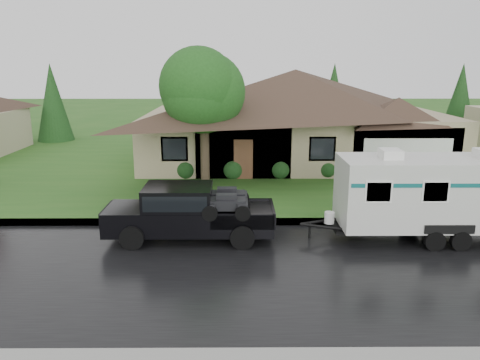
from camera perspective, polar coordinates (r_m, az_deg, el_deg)
name	(u,v)px	position (r m, az deg, el deg)	size (l,w,h in m)	color
ground	(283,245)	(16.34, 5.21, -7.91)	(140.00, 140.00, 0.00)	#27591B
road	(289,270)	(14.51, 5.97, -10.83)	(140.00, 8.00, 0.01)	black
curb	(277,222)	(18.41, 4.55, -5.09)	(140.00, 0.50, 0.15)	gray
lawn	(261,158)	(30.72, 2.57, 2.70)	(140.00, 26.00, 0.15)	#27591B
house_main	(300,105)	(29.28, 7.30, 9.00)	(19.44, 10.80, 6.90)	tan
tree_left_green	(204,90)	(22.78, -4.45, 10.83)	(4.08, 4.08, 6.76)	#382B1E
shrub_row	(304,168)	(25.23, 7.77, 1.43)	(13.60, 1.00, 1.00)	#143814
pickup_truck	(187,211)	(16.61, -6.53, -3.75)	(5.85, 2.22, 1.95)	black
travel_trailer	(437,192)	(17.76, 22.94, -1.35)	(7.21, 2.53, 3.24)	silver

